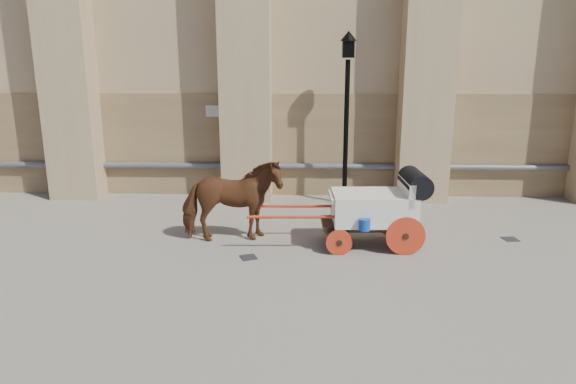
{
  "coord_description": "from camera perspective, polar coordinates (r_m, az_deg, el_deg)",
  "views": [
    {
      "loc": [
        0.67,
        -10.91,
        3.89
      ],
      "look_at": [
        0.31,
        -0.22,
        1.16
      ],
      "focal_mm": 32.0,
      "sensor_mm": 36.0,
      "label": 1
    }
  ],
  "objects": [
    {
      "name": "drain_grate_near",
      "position": [
        10.6,
        -4.42,
        -7.25
      ],
      "size": [
        0.42,
        0.42,
        0.01
      ],
      "primitive_type": "cube",
      "rotation": [
        0.0,
        0.0,
        0.38
      ],
      "color": "black",
      "rests_on": "ground"
    },
    {
      "name": "ground",
      "position": [
        11.6,
        -1.5,
        -5.3
      ],
      "size": [
        90.0,
        90.0,
        0.0
      ],
      "primitive_type": "plane",
      "color": "#6C665B",
      "rests_on": "ground"
    },
    {
      "name": "drain_grate_far",
      "position": [
        12.64,
        23.46,
        -4.83
      ],
      "size": [
        0.35,
        0.35,
        0.01
      ],
      "primitive_type": "cube",
      "rotation": [
        0.0,
        0.0,
        0.11
      ],
      "color": "black",
      "rests_on": "ground"
    },
    {
      "name": "horse",
      "position": [
        11.31,
        -6.29,
        -1.01
      ],
      "size": [
        2.32,
        1.34,
        1.84
      ],
      "primitive_type": "imported",
      "rotation": [
        0.0,
        0.0,
        1.74
      ],
      "color": "brown",
      "rests_on": "ground"
    },
    {
      "name": "carriage",
      "position": [
        11.13,
        10.11,
        -1.52
      ],
      "size": [
        3.84,
        1.39,
        1.67
      ],
      "rotation": [
        0.0,
        0.0,
        0.04
      ],
      "color": "black",
      "rests_on": "ground"
    },
    {
      "name": "street_lamp",
      "position": [
        14.15,
        6.52,
        8.57
      ],
      "size": [
        0.44,
        0.44,
        4.68
      ],
      "color": "black",
      "rests_on": "ground"
    }
  ]
}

